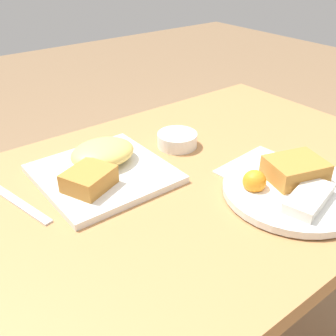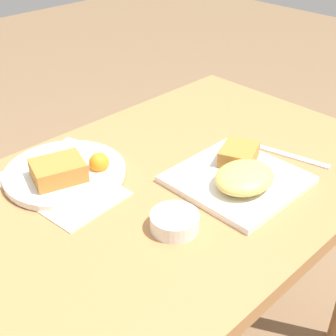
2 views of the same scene
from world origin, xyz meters
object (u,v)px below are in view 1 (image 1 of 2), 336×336
at_px(plate_square_near, 101,166).
at_px(sauce_ramekin, 177,139).
at_px(plate_oval_far, 293,186).
at_px(butter_knife, 17,202).

distance_m(plate_square_near, sauce_ramekin, 0.20).
relative_size(plate_square_near, sauce_ramekin, 2.69).
bearing_deg(sauce_ramekin, plate_square_near, 1.95).
xyz_separation_m(plate_oval_far, sauce_ramekin, (0.05, -0.29, -0.00)).
bearing_deg(butter_knife, plate_oval_far, 42.85).
xyz_separation_m(plate_square_near, butter_knife, (0.17, -0.01, -0.02)).
distance_m(sauce_ramekin, butter_knife, 0.37).
xyz_separation_m(plate_square_near, plate_oval_far, (-0.25, 0.28, -0.00)).
bearing_deg(plate_oval_far, sauce_ramekin, -80.69).
distance_m(plate_square_near, plate_oval_far, 0.37).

